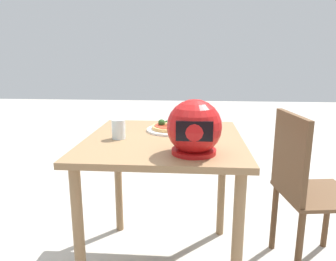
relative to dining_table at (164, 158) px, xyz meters
name	(u,v)px	position (x,y,z in m)	size (l,w,h in m)	color
dining_table	(164,158)	(0.00, 0.00, 0.00)	(0.82, 0.88, 0.78)	olive
pizza_plate	(172,130)	(-0.03, -0.16, 0.12)	(0.29, 0.29, 0.01)	white
pizza	(172,126)	(-0.03, -0.16, 0.14)	(0.23, 0.23, 0.05)	tan
motorcycle_helmet	(194,128)	(-0.16, 0.27, 0.23)	(0.24, 0.24, 0.24)	#B21414
drinking_glass	(119,129)	(0.23, 0.04, 0.16)	(0.07, 0.07, 0.10)	silver
chair_side	(304,184)	(-0.77, -0.08, -0.16)	(0.45, 0.45, 0.90)	brown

